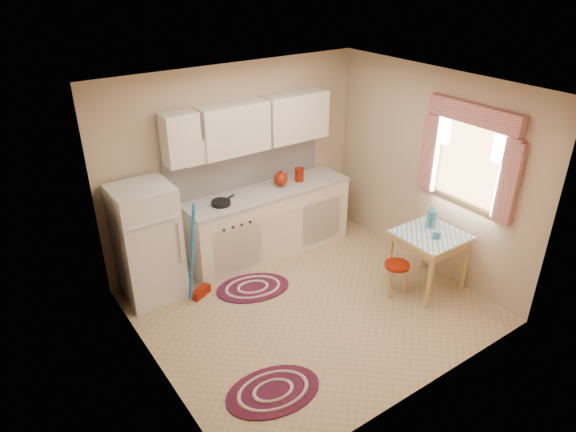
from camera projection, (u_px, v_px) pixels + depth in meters
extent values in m
plane|color=tan|center=(310.00, 306.00, 5.92)|extent=(3.60, 3.60, 0.00)
cube|color=silver|center=(315.00, 89.00, 4.78)|extent=(3.60, 3.20, 0.04)
cube|color=tan|center=(236.00, 163.00, 6.52)|extent=(3.60, 0.04, 2.50)
cube|color=tan|center=(431.00, 281.00, 4.18)|extent=(3.60, 0.04, 2.50)
cube|color=tan|center=(146.00, 262.00, 4.44)|extent=(0.04, 3.20, 2.50)
cube|color=tan|center=(429.00, 172.00, 6.26)|extent=(0.04, 3.20, 2.50)
cube|color=white|center=(245.00, 166.00, 6.60)|extent=(2.25, 0.03, 0.55)
cube|color=white|center=(250.00, 125.00, 6.22)|extent=(2.25, 0.33, 0.60)
cube|color=white|center=(469.00, 163.00, 5.72)|extent=(0.04, 0.85, 0.95)
cube|color=silver|center=(148.00, 243.00, 5.81)|extent=(0.65, 0.60, 1.40)
cube|color=white|center=(268.00, 223.00, 6.81)|extent=(2.25, 0.60, 0.88)
cube|color=#B3B0A9|center=(267.00, 191.00, 6.60)|extent=(2.27, 0.62, 0.04)
cylinder|color=black|center=(221.00, 203.00, 6.19)|extent=(0.31, 0.31, 0.05)
cylinder|color=maroon|center=(299.00, 175.00, 6.81)|extent=(0.15, 0.15, 0.16)
cube|color=tan|center=(427.00, 261.00, 6.12)|extent=(0.72, 0.72, 0.72)
cylinder|color=maroon|center=(395.00, 279.00, 6.04)|extent=(0.39, 0.39, 0.42)
cylinder|color=teal|center=(437.00, 235.00, 5.85)|extent=(0.10, 0.10, 0.10)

